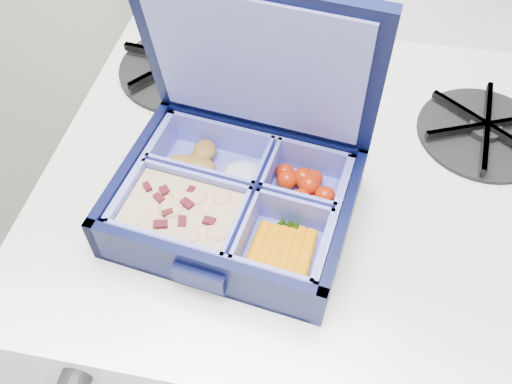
% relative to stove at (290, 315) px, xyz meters
% --- Properties ---
extents(stove, '(0.62, 0.62, 0.93)m').
position_rel_stove_xyz_m(stove, '(0.00, 0.00, 0.00)').
color(stove, white).
rests_on(stove, floor).
extents(bento_box, '(0.27, 0.23, 0.06)m').
position_rel_stove_xyz_m(bento_box, '(-0.07, -0.12, 0.49)').
color(bento_box, black).
rests_on(bento_box, stove).
extents(burner_grate, '(0.22, 0.22, 0.02)m').
position_rel_stove_xyz_m(burner_grate, '(0.21, 0.07, 0.47)').
color(burner_grate, black).
rests_on(burner_grate, stove).
extents(burner_grate_rear, '(0.21, 0.21, 0.02)m').
position_rel_stove_xyz_m(burner_grate_rear, '(-0.19, 0.12, 0.47)').
color(burner_grate_rear, black).
rests_on(burner_grate_rear, stove).
extents(fork, '(0.13, 0.18, 0.01)m').
position_rel_stove_xyz_m(fork, '(-0.00, 0.03, 0.47)').
color(fork, '#B0B0B0').
rests_on(fork, stove).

